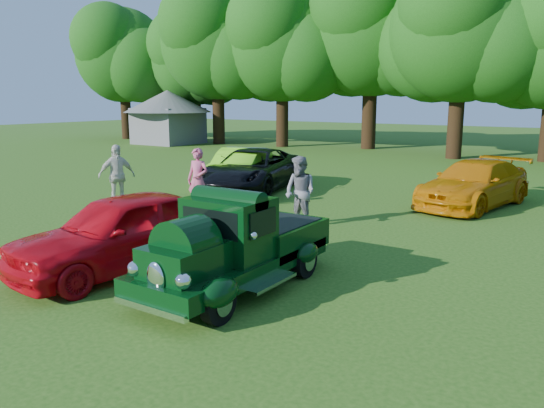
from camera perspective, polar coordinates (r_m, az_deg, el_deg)
The scene contains 11 objects.
ground at distance 10.40m, azimuth -5.64°, elevation -7.28°, with size 120.00×120.00×0.00m, color #255012.
hero_pickup at distance 9.37m, azimuth -3.85°, elevation -4.77°, with size 1.96×4.22×1.65m.
red_convertible at distance 10.71m, azimuth -15.71°, elevation -2.85°, with size 1.80×4.48×1.53m, color #BD0812.
back_car_lime at distance 19.67m, azimuth -3.45°, elevation 3.80°, with size 1.58×4.52×1.49m, color #5FC119.
back_car_black at distance 19.26m, azimuth -2.18°, elevation 3.68°, with size 2.50×5.42×1.51m, color black.
back_car_orange at distance 17.54m, azimuth 20.91°, elevation 2.05°, with size 1.99×4.89×1.42m, color #C36E06.
spectator_pink at distance 15.88m, azimuth -7.97°, elevation 2.61°, with size 0.68×0.45×1.87m, color #BC4D74.
spectator_grey at distance 13.68m, azimuth 3.04°, elevation 1.29°, with size 0.90×0.70×1.86m, color slate.
spectator_white at distance 17.02m, azimuth -16.37°, elevation 2.93°, with size 1.13×0.47×1.92m, color beige.
gazebo at distance 40.24m, azimuth -11.13°, elevation 9.81°, with size 6.40×6.40×3.90m.
tree_line at distance 32.59m, azimuth 22.81°, elevation 16.65°, with size 63.85×10.94×11.95m.
Camera 1 is at (6.29, -7.60, 3.30)m, focal length 35.00 mm.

